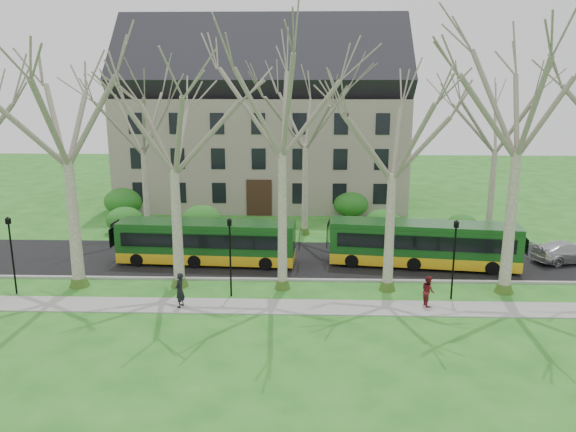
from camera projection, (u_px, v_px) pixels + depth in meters
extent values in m
plane|color=#22681D|center=(339.00, 291.00, 31.64)|extent=(120.00, 120.00, 0.00)
cube|color=gray|center=(342.00, 308.00, 29.20)|extent=(70.00, 2.00, 0.06)
cube|color=black|center=(335.00, 260.00, 36.98)|extent=(80.00, 8.00, 0.06)
cube|color=#A5A39E|center=(338.00, 280.00, 33.08)|extent=(80.00, 0.25, 0.14)
cube|color=gray|center=(264.00, 150.00, 53.97)|extent=(26.00, 12.00, 10.00)
cylinder|color=black|center=(13.00, 259.00, 30.76)|extent=(0.10, 0.10, 4.00)
cube|color=black|center=(8.00, 221.00, 30.25)|extent=(0.22, 0.22, 0.30)
cylinder|color=black|center=(230.00, 261.00, 30.38)|extent=(0.10, 0.10, 4.00)
cube|color=black|center=(229.00, 223.00, 29.88)|extent=(0.22, 0.22, 0.30)
cylinder|color=black|center=(453.00, 264.00, 30.01)|extent=(0.10, 0.10, 4.00)
cube|color=black|center=(456.00, 225.00, 29.51)|extent=(0.22, 0.22, 0.30)
ellipsoid|color=#1C5A19|center=(125.00, 220.00, 43.56)|extent=(2.60, 2.60, 2.00)
ellipsoid|color=#1C5A19|center=(201.00, 221.00, 43.37)|extent=(2.60, 2.60, 2.00)
ellipsoid|color=#1C5A19|center=(383.00, 222.00, 42.94)|extent=(2.60, 2.60, 2.00)
ellipsoid|color=#1C5A19|center=(462.00, 223.00, 42.75)|extent=(2.60, 2.60, 2.00)
ellipsoid|color=#1C5A19|center=(124.00, 203.00, 49.45)|extent=(2.60, 2.60, 2.00)
ellipsoid|color=#1C5A19|center=(351.00, 205.00, 48.83)|extent=(2.60, 2.60, 2.00)
imported|color=#BCBBC1|center=(568.00, 252.00, 36.31)|extent=(4.98, 2.99, 1.35)
imported|color=black|center=(180.00, 290.00, 29.03)|extent=(0.60, 0.77, 1.84)
imported|color=maroon|center=(428.00, 291.00, 29.24)|extent=(0.73, 0.87, 1.61)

